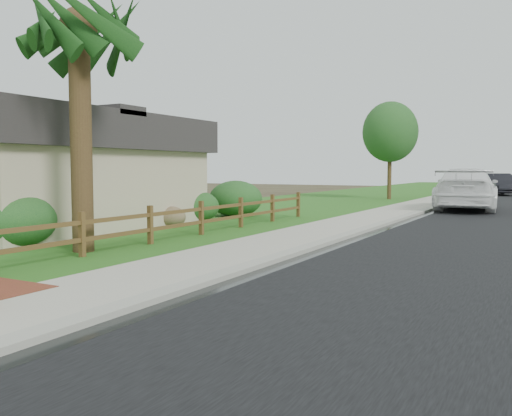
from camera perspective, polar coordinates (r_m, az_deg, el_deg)
The scene contains 16 objects.
ground at distance 8.67m, azimuth -14.83°, elevation -9.85°, with size 120.00×120.00×0.00m, color #372E1E.
curb at distance 41.48m, azimuth 21.25°, elevation 1.07°, with size 0.40×90.00×0.12m, color #9C9B8D.
wet_gutter at distance 41.44m, azimuth 21.72°, elevation 1.00°, with size 0.50×90.00×0.00m, color black.
sidewalk at distance 41.67m, azimuth 19.47°, elevation 1.11°, with size 2.20×90.00×0.10m, color #A9A293.
grass_strip at distance 42.02m, azimuth 16.92°, elevation 1.16°, with size 1.60×90.00×0.06m, color #205B1A.
lawn_near at distance 43.39m, azimuth 10.18°, elevation 1.35°, with size 9.00×90.00×0.04m, color #205B1A.
ranch_fence at distance 15.71m, azimuth -8.27°, elevation -1.23°, with size 0.12×16.92×1.10m.
palm_tree at distance 14.36m, azimuth -18.19°, elevation 17.82°, with size 3.60×3.60×6.60m.
house at distance 21.32m, azimuth -23.42°, elevation 3.80°, with size 10.60×9.60×4.05m.
white_suv at distance 29.27m, azimuth 21.27°, elevation 1.85°, with size 2.90×7.13×2.07m, color white.
dark_car_far at distance 47.45m, azimuth 24.18°, elevation 2.32°, with size 1.80×5.17×1.70m, color black.
boulder at distance 19.40m, azimuth -8.93°, elevation -0.93°, with size 1.14×0.85×0.76m, color brown.
shrub_b at distance 15.54m, azimuth -23.94°, elevation -1.23°, with size 2.06×2.06×1.44m, color #17421D.
shrub_c at distance 21.31m, azimuth -6.17°, elevation 0.17°, with size 1.69×1.69×1.22m, color #17421D.
shrub_d at distance 23.45m, azimuth -2.16°, elevation 0.98°, with size 2.31×2.31×1.58m, color #17421D.
tree_mid_left at distance 37.79m, azimuth 13.94°, elevation 7.76°, with size 3.68×3.68×6.59m.
Camera 1 is at (5.84, -6.07, 2.07)m, focal length 38.00 mm.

